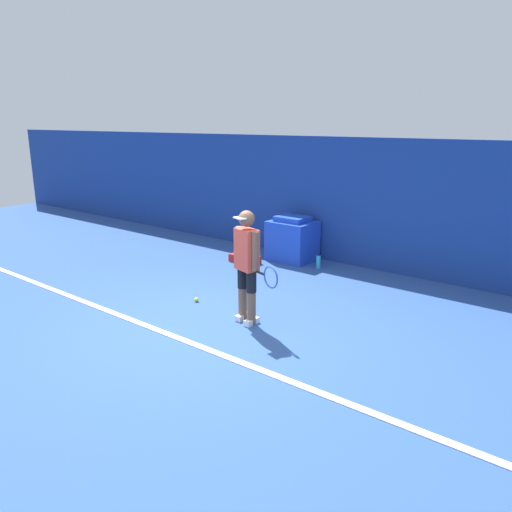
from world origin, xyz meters
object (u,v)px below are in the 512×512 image
Objects in this scene: equipment_bag at (245,259)px; water_bottle at (318,262)px; tennis_ball at (196,300)px; covered_chair at (292,239)px; tennis_player at (247,262)px.

equipment_bag is 2.35× the size of water_bottle.
tennis_ball is 0.08× the size of covered_chair.
water_bottle is at bearing 118.69° from tennis_player.
water_bottle is (-0.63, 2.87, -0.75)m from tennis_player.
tennis_ball is at bearing -68.86° from equipment_bag.
tennis_player is at bearing -49.25° from equipment_bag.
water_bottle is (0.50, 2.75, 0.09)m from tennis_ball.
tennis_player reaches higher than equipment_bag.
water_bottle reaches higher than equipment_bag.
covered_chair is (-1.36, 3.04, -0.45)m from tennis_player.
water_bottle is at bearing 79.64° from tennis_ball.
tennis_player is at bearing -65.92° from covered_chair.
tennis_ball is at bearing -85.60° from covered_chair.
equipment_bag is at bearing -129.27° from covered_chair.
tennis_player is 5.86× the size of water_bottle.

